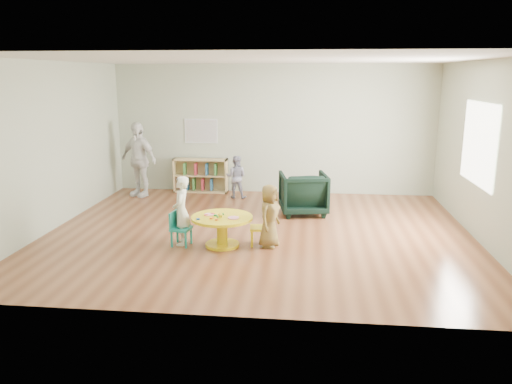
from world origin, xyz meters
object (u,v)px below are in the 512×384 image
bookshelf (200,176)px  child_right (269,216)px  armchair (303,193)px  adult_caretaker (138,159)px  kid_chair_right (262,227)px  child_left (181,211)px  kid_chair_left (179,227)px  toddler (236,177)px  activity_table (222,226)px

bookshelf → child_right: size_ratio=1.24×
armchair → adult_caretaker: bearing=-26.6°
kid_chair_right → bookshelf: 3.87m
child_right → adult_caretaker: 4.29m
kid_chair_right → child_left: (-1.24, -0.10, 0.25)m
kid_chair_left → kid_chair_right: size_ratio=0.99×
kid_chair_right → adult_caretaker: bearing=39.9°
kid_chair_right → toddler: (-0.84, 2.96, 0.17)m
adult_caretaker → kid_chair_right: bearing=-19.5°
kid_chair_right → child_left: child_left is taller
toddler → child_left: bearing=86.2°
kid_chair_left → child_right: (1.39, 0.10, 0.20)m
toddler → armchair: bearing=146.3°
child_left → child_right: child_left is taller
kid_chair_right → kid_chair_left: bearing=91.8°
bookshelf → adult_caretaker: (-1.23, -0.54, 0.43)m
bookshelf → child_right: child_right is taller
kid_chair_right → bookshelf: size_ratio=0.45×
kid_chair_left → adult_caretaker: 3.55m
bookshelf → adult_caretaker: bearing=-156.2°
kid_chair_left → armchair: (1.87, 2.02, 0.11)m
bookshelf → adult_caretaker: 1.41m
kid_chair_right → child_left: 1.27m
child_left → child_right: (1.35, 0.04, -0.05)m
child_right → activity_table: bearing=114.5°
bookshelf → toddler: (0.89, -0.50, 0.09)m
kid_chair_right → toddler: 3.08m
kid_chair_left → child_left: size_ratio=0.50×
toddler → adult_caretaker: 2.14m
kid_chair_left → kid_chair_right: 1.28m
kid_chair_left → activity_table: bearing=100.7°
activity_table → child_left: bearing=178.1°
bookshelf → armchair: armchair is taller
kid_chair_right → adult_caretaker: 4.18m
kid_chair_right → adult_caretaker: adult_caretaker is taller
toddler → adult_caretaker: size_ratio=0.57×
kid_chair_left → child_left: bearing=157.2°
child_right → adult_caretaker: size_ratio=0.61×
activity_table → kid_chair_right: kid_chair_right is taller
toddler → kid_chair_right: bearing=109.5°
kid_chair_left → adult_caretaker: bearing=-143.9°
activity_table → child_right: child_right is taller
child_right → toddler: (-0.96, 3.02, -0.03)m
child_left → toddler: (0.39, 3.06, -0.08)m
kid_chair_right → child_left: bearing=89.3°
activity_table → child_left: size_ratio=0.88×
armchair → bookshelf: bearing=-44.5°
kid_chair_left → bookshelf: (-0.46, 3.62, 0.08)m
adult_caretaker → child_left: bearing=-35.3°
activity_table → armchair: bearing=58.8°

